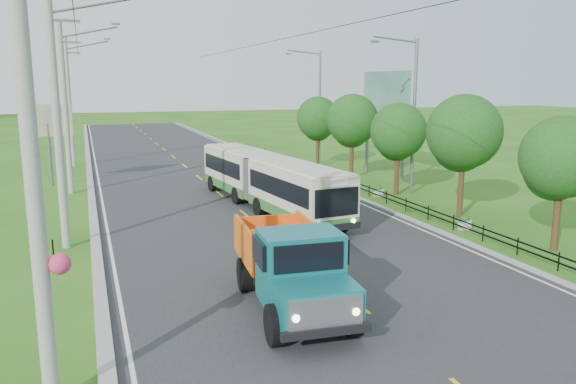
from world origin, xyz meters
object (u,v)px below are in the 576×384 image
planter_near (465,223)px  bus (267,178)px  tree_second (560,162)px  pole_nearest (35,167)px  streetlight_mid (412,111)px  dump_truck (292,262)px  streetlight_far (318,103)px  billboard_right (385,100)px  pole_near (58,120)px  planter_mid (378,191)px  pole_far (70,101)px  tree_fourth (398,134)px  tree_third (463,136)px  planter_far (324,171)px  billboard_left (47,126)px  tree_back (318,120)px  pole_mid (66,108)px  tree_fifth (352,123)px

planter_near → bus: 10.07m
tree_second → bus: tree_second is taller
pole_nearest → streetlight_mid: bearing=42.0°
planter_near → dump_truck: 12.19m
streetlight_far → billboard_right: streetlight_far is taller
pole_near → billboard_right: (20.56, 11.00, 0.25)m
streetlight_far → planter_mid: bearing=-98.3°
pole_far → planter_near: (16.86, -27.00, -4.81)m
pole_near → tree_fourth: 18.89m
tree_third → planter_near: bearing=-120.4°
tree_second → planter_far: tree_second is taller
billboard_left → dump_truck: size_ratio=0.83×
tree_second → streetlight_mid: 11.97m
billboard_left → tree_fourth: bearing=-27.0°
planter_mid → tree_back: bearing=84.1°
tree_third → planter_near: size_ratio=8.96×
tree_second → tree_back: tree_back is taller
tree_second → streetlight_mid: streetlight_mid is taller
tree_fourth → planter_near: size_ratio=8.06×
pole_nearest → billboard_left: size_ratio=1.92×
planter_far → bus: 11.60m
tree_third → billboard_left: tree_third is taller
streetlight_far → planter_far: streetlight_far is taller
pole_mid → tree_third: 22.25m
pole_far → tree_back: pole_far is taller
tree_second → billboard_left: tree_second is taller
tree_second → planter_far: (-1.26, 19.86, -3.23)m
bus → tree_back: bearing=51.3°
pole_near → billboard_left: pole_near is taller
pole_nearest → tree_fifth: size_ratio=1.72×
bus → dump_truck: size_ratio=2.28×
pole_far → tree_fifth: bearing=-35.4°
tree_fourth → billboard_left: tree_fourth is taller
pole_nearest → planter_near: 19.65m
pole_far → bus: bearing=-64.1°
streetlight_mid → dump_truck: streetlight_mid is taller
planter_near → planter_far: (0.00, 16.00, 0.00)m
planter_mid → tree_fourth: bearing=6.4°
streetlight_far → planter_near: 22.57m
pole_far → planter_far: 20.70m
pole_mid → billboard_left: (-1.24, 3.00, -1.23)m
pole_mid → tree_fifth: (18.12, -0.86, -1.24)m
tree_fifth → dump_truck: size_ratio=0.93×
pole_near → streetlight_far: 26.80m
pole_far → dump_truck: bearing=-79.2°
tree_second → dump_truck: bearing=-169.9°
tree_third → streetlight_mid: 5.98m
tree_second → tree_back: 24.00m
pole_nearest → planter_mid: pole_nearest is taller
streetlight_mid → bus: (-9.19, -1.03, -3.27)m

